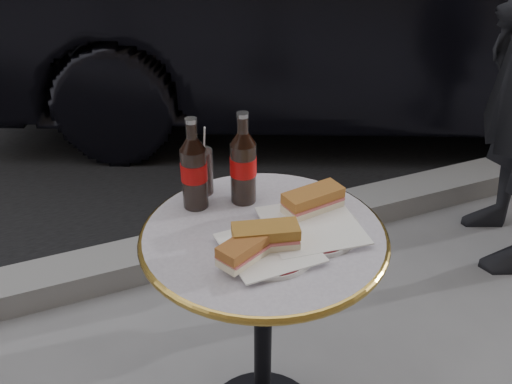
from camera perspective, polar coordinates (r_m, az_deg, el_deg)
name	(u,v)px	position (r m, az deg, el deg)	size (l,w,h in m)	color
asphalt_road	(67,30)	(6.28, -18.42, 15.16)	(40.00, 8.00, 0.00)	black
curb	(181,251)	(2.51, -7.56, -5.90)	(40.00, 0.20, 0.12)	gray
bistro_table	(263,339)	(1.66, 0.69, -14.45)	(0.62, 0.62, 0.73)	#BAB2C4
plate_left	(269,250)	(1.35, 1.32, -5.83)	(0.22, 0.22, 0.01)	white
plate_right	(311,228)	(1.43, 5.56, -3.60)	(0.24, 0.24, 0.01)	silver
sandwich_left_a	(247,249)	(1.30, -0.94, -5.77)	(0.14, 0.07, 0.05)	#965526
sandwich_left_b	(266,237)	(1.33, 0.97, -4.55)	(0.16, 0.07, 0.05)	#9E6928
sandwich_right	(313,201)	(1.47, 5.71, -0.91)	(0.16, 0.07, 0.05)	#9D5F27
cola_bottle_left	(194,164)	(1.47, -6.26, 2.84)	(0.07, 0.07, 0.25)	black
cola_bottle_right	(243,158)	(1.48, -1.30, 3.40)	(0.07, 0.07, 0.26)	black
cola_glass	(202,171)	(1.56, -5.46, 2.06)	(0.06, 0.06, 0.13)	black
parked_car	(354,3)	(3.73, 9.75, 18.09)	(4.52, 1.57, 1.49)	black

